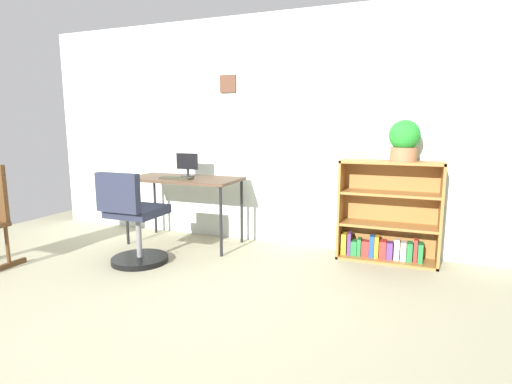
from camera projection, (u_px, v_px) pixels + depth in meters
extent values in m
plane|color=tan|center=(128.00, 326.00, 2.55)|extent=(6.24, 6.24, 0.00)
cube|color=silver|center=(253.00, 132.00, 4.33)|extent=(5.20, 0.10, 2.39)
cube|color=#533223|center=(228.00, 84.00, 4.28)|extent=(0.18, 0.02, 0.18)
cube|color=#4E3929|center=(184.00, 179.00, 4.23)|extent=(1.19, 0.59, 0.03)
cylinder|color=black|center=(127.00, 213.00, 4.25)|extent=(0.03, 0.03, 0.69)
cylinder|color=black|center=(221.00, 222.00, 3.85)|extent=(0.03, 0.03, 0.69)
cylinder|color=black|center=(155.00, 204.00, 4.72)|extent=(0.03, 0.03, 0.69)
cylinder|color=black|center=(242.00, 212.00, 4.32)|extent=(0.03, 0.03, 0.69)
cylinder|color=#262628|center=(188.00, 176.00, 4.32)|extent=(0.14, 0.14, 0.01)
cylinder|color=#262628|center=(188.00, 172.00, 4.31)|extent=(0.03, 0.03, 0.07)
cube|color=black|center=(187.00, 161.00, 4.28)|extent=(0.25, 0.02, 0.17)
cube|color=#323121|center=(176.00, 178.00, 4.12)|extent=(0.34, 0.12, 0.02)
cylinder|color=black|center=(140.00, 259.00, 3.74)|extent=(0.52, 0.52, 0.05)
cylinder|color=slate|center=(139.00, 236.00, 3.70)|extent=(0.05, 0.05, 0.40)
cube|color=#24283B|center=(138.00, 211.00, 3.66)|extent=(0.44, 0.44, 0.08)
cube|color=#24283B|center=(118.00, 193.00, 3.40)|extent=(0.42, 0.07, 0.34)
cylinder|color=#4D3018|center=(7.00, 245.00, 3.57)|extent=(0.03, 0.03, 0.34)
cube|color=#9B6933|center=(341.00, 208.00, 3.87)|extent=(0.02, 0.30, 0.94)
cube|color=#9B6933|center=(441.00, 215.00, 3.56)|extent=(0.02, 0.30, 0.94)
cube|color=#9B6933|center=(391.00, 162.00, 3.64)|extent=(0.91, 0.30, 0.02)
cube|color=#9B6933|center=(386.00, 259.00, 3.79)|extent=(0.91, 0.30, 0.02)
cube|color=#9B6933|center=(389.00, 209.00, 3.84)|extent=(0.91, 0.02, 0.94)
cube|color=#9B6933|center=(388.00, 225.00, 3.74)|extent=(0.86, 0.28, 0.02)
cube|color=#9B6933|center=(389.00, 194.00, 3.69)|extent=(0.86, 0.28, 0.02)
cube|color=#B79323|center=(344.00, 243.00, 3.91)|extent=(0.05, 0.11, 0.20)
cube|color=#593372|center=(350.00, 243.00, 3.89)|extent=(0.03, 0.11, 0.22)
cube|color=#237238|center=(354.00, 247.00, 3.88)|extent=(0.06, 0.11, 0.14)
cube|color=#237238|center=(359.00, 247.00, 3.86)|extent=(0.03, 0.11, 0.17)
cube|color=#B22D28|center=(365.00, 248.00, 3.84)|extent=(0.07, 0.09, 0.15)
cube|color=#1E478C|center=(372.00, 246.00, 3.81)|extent=(0.04, 0.10, 0.21)
cube|color=#B79323|center=(377.00, 247.00, 3.80)|extent=(0.04, 0.11, 0.21)
cube|color=#B22D28|center=(383.00, 249.00, 3.78)|extent=(0.06, 0.13, 0.17)
cube|color=#593372|center=(390.00, 250.00, 3.76)|extent=(0.05, 0.10, 0.16)
cube|color=beige|center=(397.00, 249.00, 3.73)|extent=(0.05, 0.09, 0.19)
cube|color=beige|center=(403.00, 251.00, 3.71)|extent=(0.05, 0.10, 0.17)
cube|color=#237238|center=(410.00, 252.00, 3.69)|extent=(0.05, 0.11, 0.18)
cube|color=#B22D28|center=(415.00, 250.00, 3.67)|extent=(0.03, 0.11, 0.21)
cube|color=#237238|center=(420.00, 253.00, 3.66)|extent=(0.04, 0.13, 0.18)
cylinder|color=#9E6642|center=(403.00, 154.00, 3.57)|extent=(0.23, 0.23, 0.13)
sphere|color=#248C2A|center=(405.00, 135.00, 3.55)|extent=(0.27, 0.27, 0.27)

